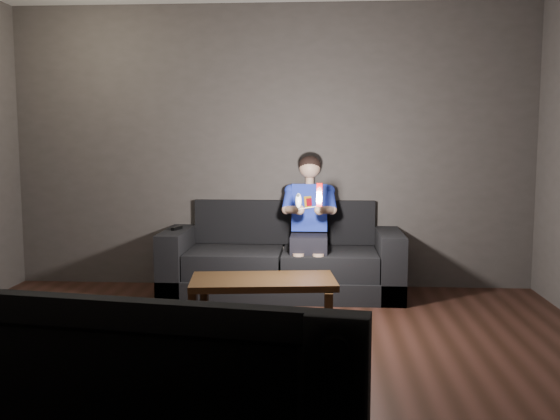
{
  "coord_description": "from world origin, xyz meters",
  "views": [
    {
      "loc": [
        0.48,
        -3.5,
        1.43
      ],
      "look_at": [
        0.15,
        1.55,
        0.85
      ],
      "focal_mm": 40.0,
      "sensor_mm": 36.0,
      "label": 1
    }
  ],
  "objects": [
    {
      "name": "floor",
      "position": [
        0.0,
        0.0,
        0.0
      ],
      "size": [
        5.0,
        5.0,
        0.0
      ],
      "primitive_type": "plane",
      "color": "black",
      "rests_on": "ground"
    },
    {
      "name": "back_wall",
      "position": [
        0.0,
        2.5,
        1.35
      ],
      "size": [
        5.0,
        0.04,
        2.7
      ],
      "primitive_type": "cube",
      "color": "#3A3533",
      "rests_on": "ground"
    },
    {
      "name": "front_wall",
      "position": [
        0.0,
        -2.5,
        1.35
      ],
      "size": [
        5.0,
        0.04,
        2.7
      ],
      "primitive_type": "cube",
      "color": "#3A3533",
      "rests_on": "ground"
    },
    {
      "name": "sofa",
      "position": [
        0.13,
        2.21,
        0.27
      ],
      "size": [
        2.17,
        0.94,
        0.84
      ],
      "color": "black",
      "rests_on": "floor"
    },
    {
      "name": "child",
      "position": [
        0.38,
        2.16,
        0.74
      ],
      "size": [
        0.49,
        0.6,
        1.21
      ],
      "color": "black",
      "rests_on": "sofa"
    },
    {
      "name": "wii_remote_red",
      "position": [
        0.47,
        1.7,
        0.96
      ],
      "size": [
        0.05,
        0.08,
        0.2
      ],
      "color": "#C90100",
      "rests_on": "child"
    },
    {
      "name": "nunchuk_white",
      "position": [
        0.3,
        1.7,
        0.91
      ],
      "size": [
        0.06,
        0.08,
        0.14
      ],
      "color": "white",
      "rests_on": "child"
    },
    {
      "name": "wii_remote_black",
      "position": [
        -0.85,
        2.13,
        0.61
      ],
      "size": [
        0.08,
        0.15,
        0.03
      ],
      "color": "black",
      "rests_on": "sofa"
    },
    {
      "name": "coffee_table",
      "position": [
        0.06,
        1.05,
        0.34
      ],
      "size": [
        1.13,
        0.66,
        0.39
      ],
      "color": "black",
      "rests_on": "floor"
    }
  ]
}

